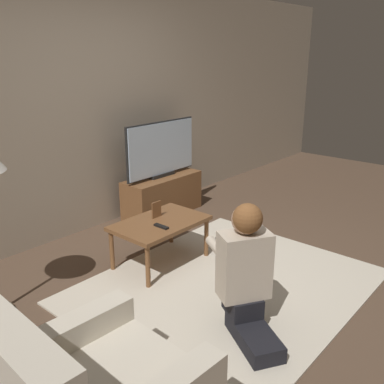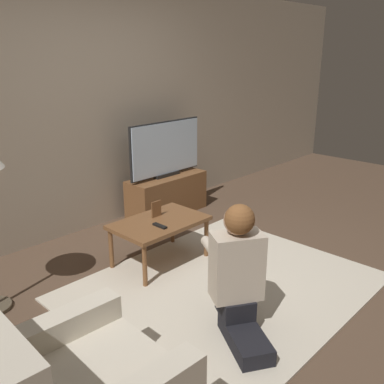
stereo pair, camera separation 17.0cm
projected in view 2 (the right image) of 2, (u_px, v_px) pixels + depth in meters
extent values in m
plane|color=brown|center=(224.00, 288.00, 3.54)|extent=(10.00, 10.00, 0.00)
cube|color=tan|center=(82.00, 109.00, 4.40)|extent=(10.00, 0.06, 2.60)
cube|color=beige|center=(224.00, 287.00, 3.54)|extent=(2.34, 1.92, 0.02)
cube|color=brown|center=(167.00, 195.00, 5.10)|extent=(1.00, 0.37, 0.47)
cube|color=black|center=(167.00, 174.00, 5.02)|extent=(0.35, 0.08, 0.04)
cube|color=black|center=(166.00, 148.00, 4.93)|extent=(1.04, 0.03, 0.62)
cube|color=silver|center=(166.00, 148.00, 4.92)|extent=(1.01, 0.04, 0.59)
cube|color=brown|center=(160.00, 222.00, 3.84)|extent=(0.84, 0.54, 0.04)
cylinder|color=brown|center=(145.00, 266.00, 3.49)|extent=(0.04, 0.04, 0.38)
cylinder|color=brown|center=(206.00, 239.00, 4.01)|extent=(0.04, 0.04, 0.38)
cylinder|color=brown|center=(111.00, 249.00, 3.79)|extent=(0.04, 0.04, 0.38)
cylinder|color=brown|center=(172.00, 226.00, 4.31)|extent=(0.04, 0.04, 0.38)
cube|color=beige|center=(47.00, 367.00, 2.26)|extent=(0.88, 0.18, 0.55)
cube|color=black|center=(245.00, 338.00, 2.81)|extent=(0.44, 0.53, 0.11)
cube|color=black|center=(235.00, 305.00, 2.95)|extent=(0.31, 0.32, 0.14)
cube|color=#C1B29E|center=(237.00, 266.00, 2.86)|extent=(0.39, 0.35, 0.46)
sphere|color=tan|center=(238.00, 220.00, 2.75)|extent=(0.19, 0.19, 0.19)
sphere|color=brown|center=(240.00, 219.00, 2.73)|extent=(0.20, 0.20, 0.20)
cube|color=black|center=(219.00, 240.00, 3.19)|extent=(0.13, 0.11, 0.04)
cylinder|color=#C1B29E|center=(238.00, 246.00, 3.10)|extent=(0.22, 0.29, 0.07)
cylinder|color=#C1B29E|center=(211.00, 249.00, 3.05)|extent=(0.22, 0.29, 0.07)
cube|color=brown|center=(156.00, 209.00, 3.90)|extent=(0.11, 0.01, 0.15)
cube|color=black|center=(160.00, 226.00, 3.69)|extent=(0.04, 0.15, 0.02)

